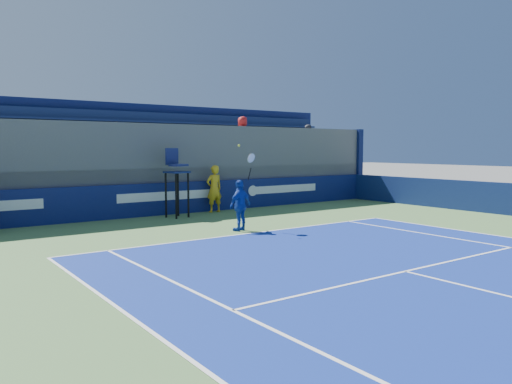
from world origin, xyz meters
TOP-DOWN VIEW (x-y plane):
  - ball_person at (1.74, 16.67)m, footprint 0.67×0.44m
  - back_hoarding at (0.00, 17.10)m, footprint 20.40×0.21m
  - umpire_chair at (-0.09, 16.21)m, footprint 0.84×0.84m
  - tennis_player at (0.11, 12.45)m, footprint 1.00×0.61m
  - stadium_seating at (-0.01, 19.15)m, footprint 21.00×4.05m

SIDE VIEW (x-z plane):
  - back_hoarding at x=0.00m, z-range 0.00..1.20m
  - tennis_player at x=0.11m, z-range -0.50..2.07m
  - ball_person at x=1.74m, z-range 0.01..1.82m
  - umpire_chair at x=-0.09m, z-range 0.29..2.77m
  - stadium_seating at x=-0.01m, z-range -0.37..4.03m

